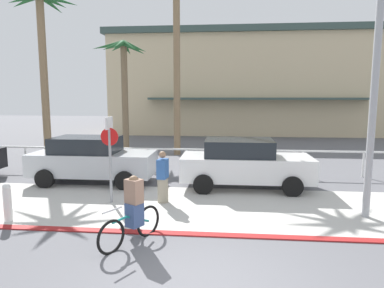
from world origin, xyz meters
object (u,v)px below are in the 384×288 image
(palm_tree_3, at_px, (177,17))
(pedestrian_0, at_px, (163,179))
(palm_tree_1, at_px, (42,33))
(bollard_0, at_px, (7,202))
(stop_sign_bike_lane, at_px, (110,147))
(car_silver_1, at_px, (92,159))
(car_white_2, at_px, (244,163))
(cyclist_teal_0, at_px, (133,211))
(palm_tree_2, at_px, (123,67))
(streetlight_curb, at_px, (382,48))

(palm_tree_3, height_order, pedestrian_0, palm_tree_3)
(palm_tree_1, bearing_deg, bollard_0, -68.30)
(stop_sign_bike_lane, height_order, car_silver_1, stop_sign_bike_lane)
(bollard_0, distance_m, car_white_2, 7.21)
(cyclist_teal_0, bearing_deg, palm_tree_2, 107.09)
(car_silver_1, bearing_deg, pedestrian_0, -35.60)
(bollard_0, relative_size, palm_tree_1, 0.13)
(bollard_0, height_order, cyclist_teal_0, cyclist_teal_0)
(palm_tree_1, distance_m, palm_tree_3, 6.66)
(cyclist_teal_0, bearing_deg, stop_sign_bike_lane, 117.37)
(streetlight_curb, distance_m, car_silver_1, 9.68)
(bollard_0, xyz_separation_m, palm_tree_2, (-0.23, 11.10, 4.25))
(stop_sign_bike_lane, distance_m, streetlight_curb, 7.54)
(stop_sign_bike_lane, relative_size, car_silver_1, 0.58)
(palm_tree_1, xyz_separation_m, car_silver_1, (3.84, -4.07, -5.26))
(bollard_0, height_order, car_silver_1, car_silver_1)
(palm_tree_2, distance_m, cyclist_teal_0, 13.22)
(car_white_2, distance_m, pedestrian_0, 3.14)
(streetlight_curb, xyz_separation_m, cyclist_teal_0, (-5.64, -1.86, -3.58))
(palm_tree_1, relative_size, palm_tree_3, 0.83)
(stop_sign_bike_lane, relative_size, palm_tree_1, 0.32)
(palm_tree_2, distance_m, palm_tree_3, 4.03)
(palm_tree_2, xyz_separation_m, car_white_2, (6.33, -7.29, -3.90))
(palm_tree_1, xyz_separation_m, car_white_2, (9.34, -4.31, -5.26))
(bollard_0, bearing_deg, car_silver_1, 81.53)
(pedestrian_0, bearing_deg, car_white_2, 37.37)
(stop_sign_bike_lane, xyz_separation_m, pedestrian_0, (1.53, 0.15, -0.97))
(palm_tree_3, bearing_deg, car_silver_1, -109.42)
(stop_sign_bike_lane, relative_size, palm_tree_3, 0.27)
(bollard_0, xyz_separation_m, cyclist_teal_0, (3.47, -0.91, 0.18))
(streetlight_curb, relative_size, palm_tree_1, 0.94)
(car_silver_1, height_order, pedestrian_0, car_silver_1)
(stop_sign_bike_lane, relative_size, pedestrian_0, 1.65)
(car_silver_1, distance_m, cyclist_teal_0, 5.75)
(streetlight_curb, bearing_deg, cyclist_teal_0, -161.77)
(palm_tree_2, height_order, palm_tree_3, palm_tree_3)
(stop_sign_bike_lane, bearing_deg, cyclist_teal_0, -62.63)
(palm_tree_2, bearing_deg, car_silver_1, -83.26)
(streetlight_curb, distance_m, palm_tree_2, 13.81)
(bollard_0, bearing_deg, palm_tree_2, 91.17)
(cyclist_teal_0, bearing_deg, streetlight_curb, 18.23)
(palm_tree_1, relative_size, car_silver_1, 1.82)
(palm_tree_3, bearing_deg, bollard_0, -105.31)
(bollard_0, bearing_deg, stop_sign_bike_lane, 40.38)
(palm_tree_1, distance_m, palm_tree_2, 4.45)
(bollard_0, bearing_deg, cyclist_teal_0, -14.75)
(stop_sign_bike_lane, height_order, palm_tree_2, palm_tree_2)
(stop_sign_bike_lane, distance_m, cyclist_teal_0, 3.18)
(car_white_2, bearing_deg, pedestrian_0, -142.63)
(palm_tree_1, bearing_deg, palm_tree_3, 21.35)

